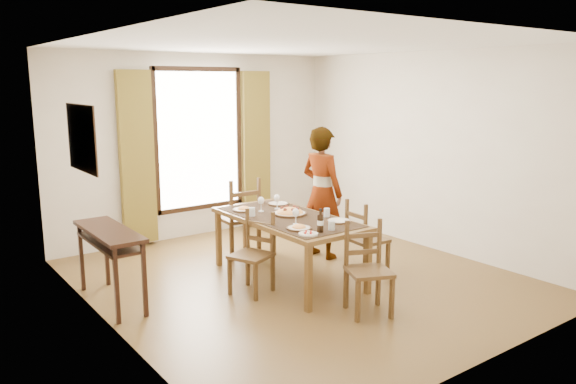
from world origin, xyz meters
TOP-DOWN VIEW (x-y plane):
  - ground at (0.00, 0.00)m, footprint 5.00×5.00m
  - room_shell at (-0.00, 0.13)m, footprint 4.60×5.10m
  - console_table at (-2.03, 0.60)m, footprint 0.38×1.20m
  - dining_table at (-0.11, 0.09)m, footprint 0.95×1.93m
  - chair_west at (-0.67, -0.02)m, footprint 0.52×0.52m
  - chair_north at (-0.08, 1.20)m, footprint 0.50×0.50m
  - chair_south at (-0.05, -1.17)m, footprint 0.54×0.54m
  - chair_east at (0.71, -0.36)m, footprint 0.44×0.44m
  - man at (0.77, 0.53)m, footprint 0.77×0.62m
  - plate_sw at (-0.35, -0.44)m, footprint 0.27×0.27m
  - plate_se at (0.20, -0.45)m, footprint 0.27×0.27m
  - plate_nw at (-0.35, 0.66)m, footprint 0.27×0.27m
  - plate_ne at (0.17, 0.68)m, footprint 0.27×0.27m
  - pasta_platter at (-0.03, 0.15)m, footprint 0.40×0.40m
  - caprese_plate at (-0.41, -0.66)m, footprint 0.20×0.20m
  - wine_glass_a at (-0.26, -0.26)m, footprint 0.08×0.08m
  - wine_glass_b at (0.02, 0.48)m, footprint 0.08×0.08m
  - wine_glass_c at (-0.22, 0.48)m, footprint 0.08×0.08m
  - tumbler_a at (0.24, -0.19)m, footprint 0.07×0.07m
  - tumbler_b at (-0.43, 0.35)m, footprint 0.07×0.07m
  - tumbler_c at (-0.09, -0.67)m, footprint 0.07×0.07m
  - wine_bottle at (-0.24, -0.66)m, footprint 0.07×0.07m

SIDE VIEW (x-z plane):
  - ground at x=0.00m, z-range 0.00..0.00m
  - chair_west at x=-0.67m, z-range -0.03..0.87m
  - chair_east at x=0.71m, z-range -0.03..0.89m
  - chair_south at x=-0.05m, z-range -0.03..0.89m
  - chair_north at x=-0.08m, z-range -0.04..1.02m
  - console_table at x=-2.03m, z-range 0.28..1.08m
  - dining_table at x=-0.11m, z-range 0.32..1.07m
  - caprese_plate at x=-0.41m, z-range 0.76..0.80m
  - plate_sw at x=-0.35m, z-range 0.76..0.81m
  - plate_se at x=0.20m, z-range 0.76..0.81m
  - plate_nw at x=-0.35m, z-range 0.76..0.81m
  - plate_ne at x=0.17m, z-range 0.76..0.81m
  - pasta_platter at x=-0.03m, z-range 0.76..0.86m
  - tumbler_a at x=0.24m, z-range 0.76..0.86m
  - tumbler_b at x=-0.43m, z-range 0.76..0.86m
  - tumbler_c at x=-0.09m, z-range 0.76..0.86m
  - wine_glass_a at x=-0.26m, z-range 0.76..0.94m
  - wine_glass_b at x=0.02m, z-range 0.76..0.94m
  - wine_glass_c at x=-0.22m, z-range 0.76..0.94m
  - man at x=0.77m, z-range 0.00..1.73m
  - wine_bottle at x=-0.24m, z-range 0.76..1.00m
  - room_shell at x=0.00m, z-range 0.17..2.91m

